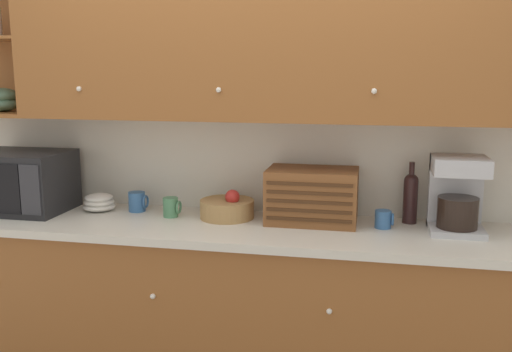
{
  "coord_description": "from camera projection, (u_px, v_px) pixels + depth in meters",
  "views": [
    {
      "loc": [
        0.58,
        -2.99,
        1.69
      ],
      "look_at": [
        0.0,
        -0.21,
        1.16
      ],
      "focal_mm": 40.0,
      "sensor_mm": 36.0,
      "label": 1
    }
  ],
  "objects": [
    {
      "name": "wall_back",
      "position": [
        265.0,
        143.0,
        3.1
      ],
      "size": [
        5.71,
        0.06,
        2.6
      ],
      "color": "beige",
      "rests_on": "ground_plane"
    },
    {
      "name": "counter_unit",
      "position": [
        252.0,
        312.0,
        2.93
      ],
      "size": [
        3.33,
        0.64,
        0.93
      ],
      "color": "#935628",
      "rests_on": "ground_plane"
    },
    {
      "name": "backsplash_panel",
      "position": [
        264.0,
        164.0,
        3.08
      ],
      "size": [
        3.31,
        0.01,
        0.51
      ],
      "color": "silver",
      "rests_on": "counter_unit"
    },
    {
      "name": "upper_cabinets",
      "position": [
        292.0,
        32.0,
        2.76
      ],
      "size": [
        3.31,
        0.37,
        0.86
      ],
      "color": "#935628",
      "rests_on": "backsplash_panel"
    },
    {
      "name": "microwave",
      "position": [
        21.0,
        181.0,
        3.1
      ],
      "size": [
        0.5,
        0.39,
        0.32
      ],
      "color": "black",
      "rests_on": "counter_unit"
    },
    {
      "name": "bowl_stack_on_counter",
      "position": [
        99.0,
        202.0,
        3.12
      ],
      "size": [
        0.17,
        0.17,
        0.09
      ],
      "color": "silver",
      "rests_on": "counter_unit"
    },
    {
      "name": "mug",
      "position": [
        137.0,
        202.0,
        3.11
      ],
      "size": [
        0.1,
        0.09,
        0.11
      ],
      "color": "#38669E",
      "rests_on": "counter_unit"
    },
    {
      "name": "mug_patterned_third",
      "position": [
        171.0,
        207.0,
        2.99
      ],
      "size": [
        0.09,
        0.08,
        0.1
      ],
      "color": "#4C845B",
      "rests_on": "counter_unit"
    },
    {
      "name": "fruit_basket",
      "position": [
        227.0,
        208.0,
        2.97
      ],
      "size": [
        0.28,
        0.28,
        0.16
      ],
      "color": "#A87F4C",
      "rests_on": "counter_unit"
    },
    {
      "name": "bread_box",
      "position": [
        312.0,
        196.0,
        2.87
      ],
      "size": [
        0.45,
        0.29,
        0.27
      ],
      "color": "brown",
      "rests_on": "counter_unit"
    },
    {
      "name": "mug_blue_second",
      "position": [
        384.0,
        219.0,
        2.78
      ],
      "size": [
        0.09,
        0.08,
        0.09
      ],
      "color": "#38669E",
      "rests_on": "counter_unit"
    },
    {
      "name": "wine_bottle",
      "position": [
        411.0,
        196.0,
        2.86
      ],
      "size": [
        0.07,
        0.07,
        0.31
      ],
      "color": "black",
      "rests_on": "counter_unit"
    },
    {
      "name": "coffee_maker",
      "position": [
        457.0,
        194.0,
        2.7
      ],
      "size": [
        0.25,
        0.25,
        0.36
      ],
      "color": "#B7B7BC",
      "rests_on": "counter_unit"
    }
  ]
}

